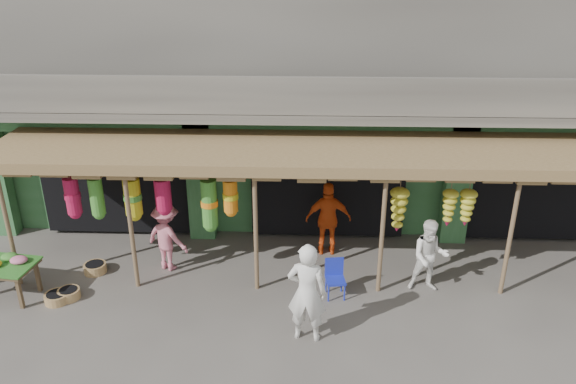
{
  "coord_description": "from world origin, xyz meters",
  "views": [
    {
      "loc": [
        -0.52,
        -10.05,
        6.5
      ],
      "look_at": [
        -0.9,
        1.0,
        1.67
      ],
      "focal_mm": 35.0,
      "sensor_mm": 36.0,
      "label": 1
    }
  ],
  "objects_px": {
    "person_front": "(307,293)",
    "blue_chair": "(335,276)",
    "person_vendor": "(328,219)",
    "person_right": "(430,256)",
    "person_shopper": "(167,237)"
  },
  "relations": [
    {
      "from": "person_right",
      "to": "person_vendor",
      "type": "relative_size",
      "value": 0.9
    },
    {
      "from": "person_front",
      "to": "person_shopper",
      "type": "distance_m",
      "value": 3.81
    },
    {
      "from": "blue_chair",
      "to": "person_vendor",
      "type": "xyz_separation_m",
      "value": [
        -0.09,
        1.7,
        0.43
      ]
    },
    {
      "from": "person_front",
      "to": "person_vendor",
      "type": "relative_size",
      "value": 1.1
    },
    {
      "from": "blue_chair",
      "to": "person_front",
      "type": "relative_size",
      "value": 0.41
    },
    {
      "from": "person_right",
      "to": "person_vendor",
      "type": "xyz_separation_m",
      "value": [
        -2.0,
        1.43,
        0.09
      ]
    },
    {
      "from": "person_vendor",
      "to": "person_shopper",
      "type": "distance_m",
      "value": 3.59
    },
    {
      "from": "person_front",
      "to": "person_vendor",
      "type": "height_order",
      "value": "person_front"
    },
    {
      "from": "person_front",
      "to": "person_shopper",
      "type": "bearing_deg",
      "value": -28.98
    },
    {
      "from": "person_front",
      "to": "person_right",
      "type": "height_order",
      "value": "person_front"
    },
    {
      "from": "blue_chair",
      "to": "person_right",
      "type": "height_order",
      "value": "person_right"
    },
    {
      "from": "person_vendor",
      "to": "person_shopper",
      "type": "xyz_separation_m",
      "value": [
        -3.5,
        -0.79,
        -0.1
      ]
    },
    {
      "from": "blue_chair",
      "to": "person_front",
      "type": "bearing_deg",
      "value": -119.8
    },
    {
      "from": "person_front",
      "to": "person_vendor",
      "type": "xyz_separation_m",
      "value": [
        0.47,
        3.09,
        -0.09
      ]
    },
    {
      "from": "person_front",
      "to": "blue_chair",
      "type": "bearing_deg",
      "value": -103.76
    }
  ]
}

